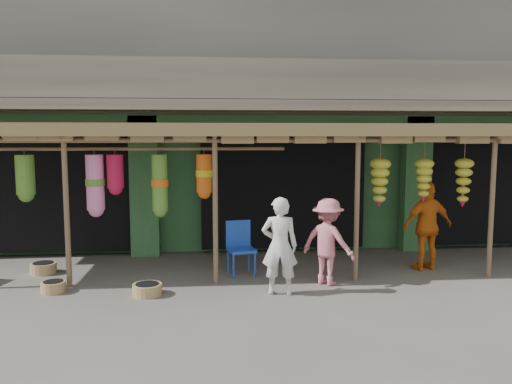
{
  "coord_description": "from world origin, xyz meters",
  "views": [
    {
      "loc": [
        -1.52,
        -8.75,
        2.57
      ],
      "look_at": [
        -0.69,
        1.0,
        1.47
      ],
      "focal_mm": 35.0,
      "sensor_mm": 36.0,
      "label": 1
    }
  ],
  "objects": [
    {
      "name": "ground",
      "position": [
        0.0,
        0.0,
        0.0
      ],
      "size": [
        80.0,
        80.0,
        0.0
      ],
      "primitive_type": "plane",
      "color": "#514C47",
      "rests_on": "ground"
    },
    {
      "name": "building",
      "position": [
        -0.0,
        4.87,
        3.37
      ],
      "size": [
        16.4,
        6.8,
        7.0
      ],
      "color": "gray",
      "rests_on": "ground"
    },
    {
      "name": "awning",
      "position": [
        -0.15,
        0.8,
        2.57
      ],
      "size": [
        14.0,
        2.7,
        2.79
      ],
      "color": "brown",
      "rests_on": "ground"
    },
    {
      "name": "blue_chair",
      "position": [
        -1.04,
        0.39,
        0.56
      ],
      "size": [
        0.57,
        0.57,
        1.0
      ],
      "rotation": [
        0.0,
        0.0,
        0.22
      ],
      "color": "#1B44B4",
      "rests_on": "ground"
    },
    {
      "name": "basket_left",
      "position": [
        -4.74,
        0.73,
        0.1
      ],
      "size": [
        0.61,
        0.61,
        0.2
      ],
      "primitive_type": "cylinder",
      "rotation": [
        0.0,
        0.0,
        -0.37
      ],
      "color": "olive",
      "rests_on": "ground"
    },
    {
      "name": "basket_mid",
      "position": [
        -2.62,
        -0.76,
        0.09
      ],
      "size": [
        0.62,
        0.62,
        0.18
      ],
      "primitive_type": "cylinder",
      "rotation": [
        0.0,
        0.0,
        0.39
      ],
      "color": "olive",
      "rests_on": "ground"
    },
    {
      "name": "basket_right",
      "position": [
        -4.19,
        -0.47,
        0.09
      ],
      "size": [
        0.45,
        0.45,
        0.18
      ],
      "primitive_type": "cylinder",
      "rotation": [
        0.0,
        0.0,
        -0.15
      ],
      "color": "#916343",
      "rests_on": "ground"
    },
    {
      "name": "person_front",
      "position": [
        -0.47,
        -0.88,
        0.8
      ],
      "size": [
        0.63,
        0.45,
        1.61
      ],
      "primitive_type": "imported",
      "rotation": [
        0.0,
        0.0,
        3.02
      ],
      "color": "silver",
      "rests_on": "ground"
    },
    {
      "name": "person_vendor",
      "position": [
        2.57,
        0.37,
        0.86
      ],
      "size": [
        1.06,
        0.59,
        1.72
      ],
      "primitive_type": "imported",
      "rotation": [
        0.0,
        0.0,
        3.31
      ],
      "color": "#CC5E13",
      "rests_on": "ground"
    },
    {
      "name": "person_shopper",
      "position": [
        0.44,
        -0.39,
        0.75
      ],
      "size": [
        1.1,
        1.06,
        1.51
      ],
      "primitive_type": "imported",
      "rotation": [
        0.0,
        0.0,
        2.43
      ],
      "color": "#CA6B76",
      "rests_on": "ground"
    }
  ]
}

